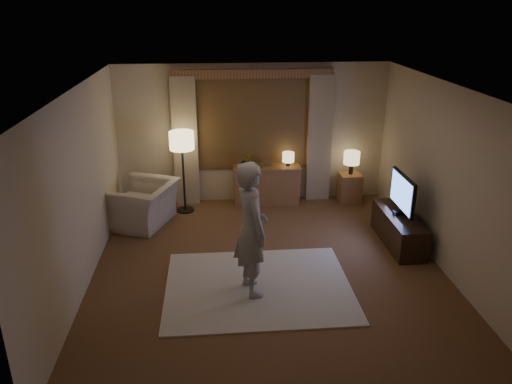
{
  "coord_description": "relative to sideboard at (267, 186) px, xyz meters",
  "views": [
    {
      "loc": [
        -0.73,
        -6.29,
        3.66
      ],
      "look_at": [
        -0.13,
        0.6,
        0.97
      ],
      "focal_mm": 35.0,
      "sensor_mm": 36.0,
      "label": 1
    }
  ],
  "objects": [
    {
      "name": "picture_frame",
      "position": [
        0.0,
        0.0,
        0.45
      ],
      "size": [
        0.16,
        0.02,
        0.2
      ],
      "primitive_type": "cube",
      "color": "brown",
      "rests_on": "sideboard"
    },
    {
      "name": "sideboard",
      "position": [
        0.0,
        0.0,
        0.0
      ],
      "size": [
        1.2,
        0.4,
        0.7
      ],
      "primitive_type": "cube",
      "color": "brown",
      "rests_on": "floor"
    },
    {
      "name": "armchair",
      "position": [
        -2.23,
        -0.75,
        0.02
      ],
      "size": [
        1.33,
        1.41,
        0.73
      ],
      "primitive_type": "imported",
      "rotation": [
        0.0,
        0.0,
        -1.95
      ],
      "color": "#C1B39F",
      "rests_on": "floor"
    },
    {
      "name": "tv",
      "position": [
        1.9,
        -1.86,
        0.51
      ],
      "size": [
        0.22,
        0.9,
        0.65
      ],
      "color": "black",
      "rests_on": "tv_stand"
    },
    {
      "name": "table_lamp_sideboard",
      "position": [
        0.4,
        0.0,
        0.55
      ],
      "size": [
        0.22,
        0.22,
        0.3
      ],
      "color": "black",
      "rests_on": "sideboard"
    },
    {
      "name": "table_lamp_side",
      "position": [
        1.59,
        -0.05,
        0.52
      ],
      "size": [
        0.3,
        0.3,
        0.44
      ],
      "color": "black",
      "rests_on": "side_table"
    },
    {
      "name": "room",
      "position": [
        -0.24,
        -2.0,
        0.98
      ],
      "size": [
        5.04,
        5.54,
        2.64
      ],
      "color": "brown",
      "rests_on": "ground"
    },
    {
      "name": "person",
      "position": [
        -0.53,
        -3.06,
        0.57
      ],
      "size": [
        0.58,
        0.75,
        1.81
      ],
      "primitive_type": "imported",
      "rotation": [
        0.0,
        0.0,
        1.82
      ],
      "color": "#B3ADA5",
      "rests_on": "rug"
    },
    {
      "name": "tv_stand",
      "position": [
        1.91,
        -1.86,
        -0.1
      ],
      "size": [
        0.45,
        1.4,
        0.5
      ],
      "primitive_type": "cube",
      "color": "black",
      "rests_on": "floor"
    },
    {
      "name": "rug",
      "position": [
        -0.43,
        -2.96,
        -0.34
      ],
      "size": [
        2.5,
        2.0,
        0.02
      ],
      "primitive_type": "cube",
      "color": "beige",
      "rests_on": "floor"
    },
    {
      "name": "floor_lamp",
      "position": [
        -1.53,
        -0.24,
        0.91
      ],
      "size": [
        0.44,
        0.44,
        1.5
      ],
      "color": "black",
      "rests_on": "floor"
    },
    {
      "name": "plant",
      "position": [
        -0.4,
        0.0,
        0.5
      ],
      "size": [
        0.17,
        0.13,
        0.3
      ],
      "primitive_type": "imported",
      "color": "#999999",
      "rests_on": "sideboard"
    },
    {
      "name": "side_table",
      "position": [
        1.59,
        -0.05,
        -0.07
      ],
      "size": [
        0.4,
        0.4,
        0.56
      ],
      "primitive_type": "cube",
      "color": "brown",
      "rests_on": "floor"
    }
  ]
}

